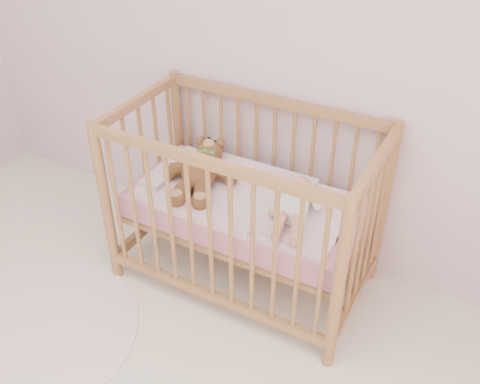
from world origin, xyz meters
The scene contains 7 objects.
wall_back centered at (0.00, 2.00, 1.35)m, with size 4.00×0.02×2.70m, color beige.
crib centered at (0.19, 1.60, 0.50)m, with size 1.36×0.76×1.00m, color #986640, non-canonical shape.
mattress centered at (0.19, 1.60, 0.49)m, with size 1.22×0.62×0.13m, color #D1828D.
blanket centered at (0.19, 1.60, 0.56)m, with size 1.10×0.58×0.06m, color #E9A1BA, non-canonical shape.
baby centered at (0.48, 1.58, 0.64)m, with size 0.25×0.52×0.12m, color white, non-canonical shape.
teddy_bear centered at (-0.07, 1.58, 0.65)m, with size 0.42×0.60×0.17m, color brown, non-canonical shape.
rug centered at (-0.59, 0.69, 0.01)m, with size 1.12×1.12×0.01m, color silver.
Camera 1 is at (1.26, -0.42, 2.19)m, focal length 40.00 mm.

